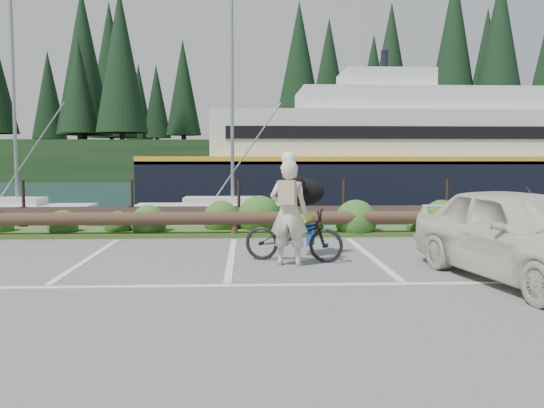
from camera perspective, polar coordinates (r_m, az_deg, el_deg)
The scene contains 8 objects.
ground at distance 8.80m, azimuth -4.39°, elevation -7.51°, with size 72.00×72.00×0.00m, color #5A5A5D.
harbor_backdrop at distance 87.14m, azimuth -2.50°, elevation 3.45°, with size 170.00×160.00×30.00m.
vegetation_strip at distance 14.02m, azimuth -3.71°, elevation -2.74°, with size 34.00×1.60×0.10m, color #3D5B21.
log_rail at distance 13.33m, azimuth -3.76°, elevation -3.34°, with size 32.00×0.30×0.60m, color #443021, non-canonical shape.
bicycle at distance 10.27m, azimuth 2.15°, elevation -3.10°, with size 0.62×1.77×0.93m, color black.
cyclist at distance 9.82m, azimuth 1.68°, elevation -0.89°, with size 0.66×0.43×1.81m, color beige.
dog at distance 10.76m, azimuth 2.77°, elevation 1.16°, with size 0.92×0.45×0.53m, color black.
parked_car at distance 9.31m, azimuth 23.52°, elevation -2.78°, with size 1.68×4.18×1.42m, color beige.
Camera 1 is at (0.28, -8.60, 1.86)m, focal length 38.00 mm.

